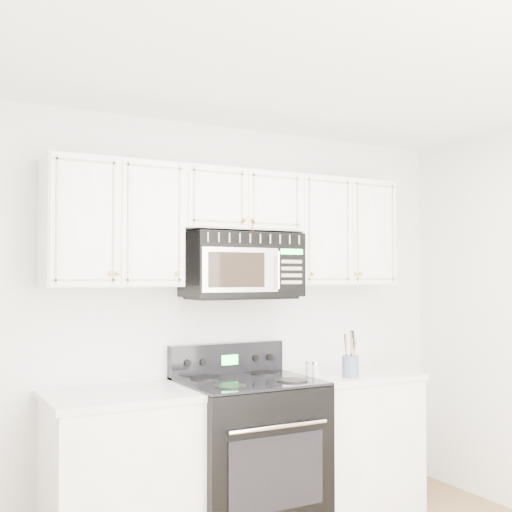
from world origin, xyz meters
TOP-DOWN VIEW (x-y plane):
  - room at (0.00, 0.00)m, footprint 3.51×3.51m
  - base_cabinet_left at (-0.80, 1.44)m, footprint 0.86×0.65m
  - base_cabinet_right at (0.80, 1.44)m, footprint 0.86×0.65m
  - range at (0.00, 1.41)m, footprint 0.82×0.74m
  - upper_cabinets at (0.00, 1.58)m, footprint 2.44×0.37m
  - microwave at (0.03, 1.56)m, footprint 0.75×0.43m
  - utensil_crock at (0.68, 1.26)m, footprint 0.11×0.11m
  - shaker_salt at (0.45, 1.32)m, footprint 0.05×0.05m
  - shaker_pepper at (0.47, 1.44)m, footprint 0.04×0.04m

SIDE VIEW (x-z plane):
  - base_cabinet_left at x=-0.80m, z-range -0.03..0.89m
  - base_cabinet_right at x=0.80m, z-range -0.03..0.89m
  - range at x=0.00m, z-range -0.08..1.05m
  - shaker_pepper at x=0.47m, z-range 0.92..1.01m
  - shaker_salt at x=0.45m, z-range 0.92..1.03m
  - utensil_crock at x=0.68m, z-range 0.85..1.15m
  - room at x=0.00m, z-range 0.00..2.60m
  - microwave at x=0.03m, z-range 1.45..1.87m
  - upper_cabinets at x=0.00m, z-range 1.56..2.31m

